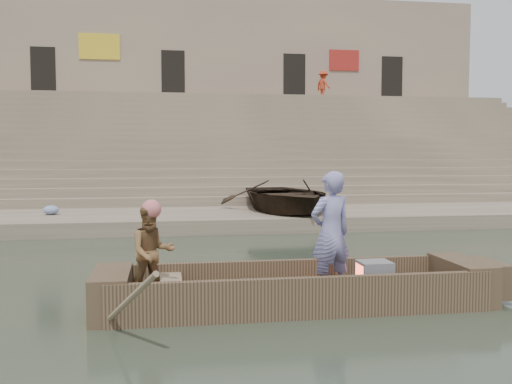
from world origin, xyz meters
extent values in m
plane|color=#242E22|center=(0.00, 0.00, 0.00)|extent=(120.00, 120.00, 0.00)
cube|color=gray|center=(0.00, 8.00, 0.20)|extent=(32.00, 4.00, 0.40)
cube|color=gray|center=(0.00, 15.50, 1.40)|extent=(32.00, 3.00, 2.80)
cube|color=gray|center=(0.00, 22.50, 2.60)|extent=(32.00, 3.00, 5.20)
cube|color=gray|center=(0.00, 10.25, 0.35)|extent=(32.00, 0.50, 0.70)
cube|color=gray|center=(0.00, 10.75, 0.50)|extent=(32.00, 0.50, 1.00)
cube|color=gray|center=(0.00, 11.25, 0.65)|extent=(32.00, 0.50, 1.30)
cube|color=gray|center=(0.00, 11.75, 0.80)|extent=(32.00, 0.50, 1.60)
cube|color=gray|center=(0.00, 12.25, 0.95)|extent=(32.00, 0.50, 1.90)
cube|color=gray|center=(0.00, 12.75, 1.10)|extent=(32.00, 0.50, 2.20)
cube|color=gray|center=(0.00, 13.25, 1.25)|extent=(32.00, 0.50, 2.50)
cube|color=gray|center=(0.00, 13.75, 1.40)|extent=(32.00, 0.50, 2.80)
cube|color=gray|center=(0.00, 17.25, 1.55)|extent=(32.00, 0.50, 3.10)
cube|color=gray|center=(0.00, 17.75, 1.70)|extent=(32.00, 0.50, 3.40)
cube|color=gray|center=(0.00, 18.25, 1.85)|extent=(32.00, 0.50, 3.70)
cube|color=gray|center=(0.00, 18.75, 2.00)|extent=(32.00, 0.50, 4.00)
cube|color=gray|center=(0.00, 19.25, 2.15)|extent=(32.00, 0.50, 4.30)
cube|color=gray|center=(0.00, 19.75, 2.30)|extent=(32.00, 0.50, 4.60)
cube|color=gray|center=(0.00, 20.25, 2.45)|extent=(32.00, 0.50, 4.90)
cube|color=gray|center=(0.00, 20.75, 2.60)|extent=(32.00, 0.50, 5.20)
cube|color=gray|center=(0.00, 26.50, 5.60)|extent=(32.00, 5.00, 11.20)
cube|color=black|center=(-9.00, 24.05, 6.60)|extent=(1.30, 0.18, 2.60)
cube|color=black|center=(-2.00, 24.05, 6.60)|extent=(1.30, 0.18, 2.60)
cube|color=black|center=(5.00, 24.05, 6.60)|extent=(1.30, 0.18, 2.60)
cube|color=black|center=(11.00, 24.05, 6.60)|extent=(1.30, 0.18, 2.60)
cube|color=gold|center=(-6.00, 23.98, 8.00)|extent=(2.20, 0.10, 1.40)
cube|color=maroon|center=(8.00, 23.98, 7.60)|extent=(1.80, 0.10, 1.20)
cube|color=brown|center=(-0.79, -1.17, 0.11)|extent=(5.00, 1.30, 0.22)
cube|color=brown|center=(-0.79, -1.79, 0.28)|extent=(5.20, 0.12, 0.56)
cube|color=brown|center=(-0.79, -0.55, 0.28)|extent=(5.20, 0.12, 0.56)
cube|color=brown|center=(-3.34, -1.17, 0.30)|extent=(0.50, 1.30, 0.60)
cube|color=brown|center=(1.76, -1.17, 0.30)|extent=(0.50, 1.30, 0.60)
cube|color=brown|center=(2.16, -1.17, 0.32)|extent=(0.35, 0.90, 0.50)
cube|color=#937A5B|center=(-2.54, -1.17, 0.40)|extent=(0.30, 1.20, 0.08)
cylinder|color=#937A5B|center=(-3.19, -2.07, 0.30)|extent=(1.03, 2.10, 1.36)
sphere|color=#CB6864|center=(-2.79, -1.31, 1.44)|extent=(0.26, 0.26, 0.26)
imported|color=navy|center=(-0.34, -1.37, 1.08)|extent=(0.72, 0.57, 1.72)
imported|color=#22682A|center=(-2.79, -1.31, 0.86)|extent=(0.73, 0.63, 1.28)
cube|color=slate|center=(0.39, -1.17, 0.42)|extent=(0.46, 0.42, 0.40)
cube|color=#E5593F|center=(0.18, -1.17, 0.42)|extent=(0.04, 0.34, 0.32)
imported|color=#2D2116|center=(1.02, 7.91, 0.89)|extent=(3.85, 5.03, 0.97)
imported|color=#B2371E|center=(6.40, 22.74, 6.00)|extent=(0.95, 1.18, 1.59)
ellipsoid|color=#3F5999|center=(2.31, 7.32, 0.53)|extent=(0.44, 0.44, 0.26)
ellipsoid|color=#3F5999|center=(-5.83, 8.17, 0.53)|extent=(0.44, 0.44, 0.26)
ellipsoid|color=#3F5999|center=(0.98, 7.39, 0.53)|extent=(0.44, 0.44, 0.26)
camera|label=1|loc=(-2.63, -9.02, 2.20)|focal=40.28mm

